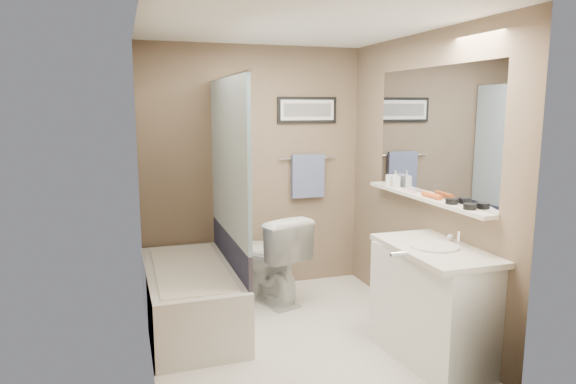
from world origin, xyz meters
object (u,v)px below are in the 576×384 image
object	(u,v)px
toilet	(268,257)
vanity	(434,306)
candle_bowl_far	(452,201)
hair_brush_front	(432,195)
glass_jar	(390,180)
bathtub	(190,297)
soap_bottle	(395,179)
candle_bowl_near	(470,207)

from	to	relation	value
toilet	vanity	bearing A→B (deg)	100.44
toilet	candle_bowl_far	distance (m)	1.84
hair_brush_front	toilet	bearing A→B (deg)	132.41
glass_jar	vanity	bearing A→B (deg)	-100.23
bathtub	soap_bottle	size ratio (longest dim) A/B	10.22
vanity	soap_bottle	world-z (taller)	soap_bottle
bathtub	toilet	xyz separation A→B (m)	(0.78, 0.36, 0.17)
vanity	hair_brush_front	distance (m)	0.84
candle_bowl_far	hair_brush_front	bearing A→B (deg)	90.00
hair_brush_front	soap_bottle	size ratio (longest dim) A/B	1.50
candle_bowl_far	soap_bottle	xyz separation A→B (m)	(0.00, 0.82, 0.05)
bathtub	toilet	bearing A→B (deg)	24.04
bathtub	candle_bowl_near	xyz separation A→B (m)	(1.79, -1.20, 0.89)
soap_bottle	hair_brush_front	bearing A→B (deg)	-90.00
glass_jar	soap_bottle	distance (m)	0.10
glass_jar	soap_bottle	bearing A→B (deg)	-90.00
toilet	soap_bottle	distance (m)	1.38
vanity	toilet	bearing A→B (deg)	112.88
soap_bottle	candle_bowl_far	bearing A→B (deg)	-90.00
hair_brush_front	candle_bowl_near	bearing A→B (deg)	-90.00
candle_bowl_near	hair_brush_front	size ratio (longest dim) A/B	0.41
bathtub	glass_jar	distance (m)	2.01
candle_bowl_near	candle_bowl_far	bearing A→B (deg)	90.00
bathtub	candle_bowl_near	size ratio (longest dim) A/B	16.67
hair_brush_front	soap_bottle	distance (m)	0.57
candle_bowl_near	glass_jar	world-z (taller)	glass_jar
bathtub	candle_bowl_far	size ratio (longest dim) A/B	16.67
soap_bottle	candle_bowl_near	bearing A→B (deg)	-90.00
candle_bowl_far	soap_bottle	distance (m)	0.82
bathtub	soap_bottle	bearing A→B (deg)	-6.58
vanity	soap_bottle	bearing A→B (deg)	72.44
toilet	candle_bowl_near	world-z (taller)	candle_bowl_near
glass_jar	soap_bottle	xyz separation A→B (m)	(0.00, -0.09, 0.02)
vanity	candle_bowl_near	size ratio (longest dim) A/B	10.00
toilet	hair_brush_front	bearing A→B (deg)	113.65
bathtub	candle_bowl_far	xyz separation A→B (m)	(1.79, -0.99, 0.89)
candle_bowl_far	hair_brush_front	size ratio (longest dim) A/B	0.41
candle_bowl_near	hair_brush_front	world-z (taller)	hair_brush_front
vanity	candle_bowl_far	bearing A→B (deg)	25.56
toilet	soap_bottle	bearing A→B (deg)	133.06
bathtub	hair_brush_front	xyz separation A→B (m)	(1.79, -0.74, 0.89)
bathtub	toilet	distance (m)	0.87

